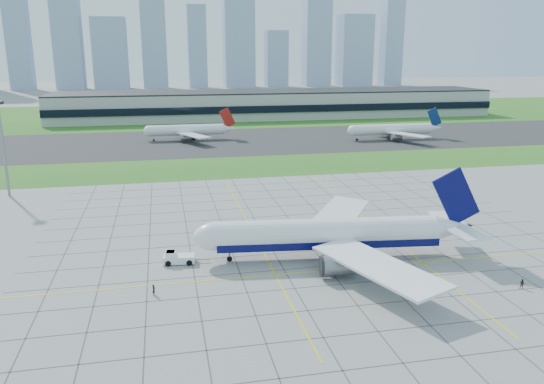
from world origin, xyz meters
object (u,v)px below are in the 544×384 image
(pushback_tug, at_px, (178,258))
(crew_near, at_px, (154,290))
(light_mast, at_px, (2,137))
(distant_jet_1, at_px, (188,130))
(airliner, at_px, (330,234))
(distant_jet_2, at_px, (393,129))
(crew_far, at_px, (522,284))

(pushback_tug, xyz_separation_m, crew_near, (-4.21, -12.81, -0.13))
(light_mast, distance_m, distant_jet_1, 102.45)
(pushback_tug, relative_size, distant_jet_1, 0.20)
(airliner, bearing_deg, pushback_tug, -179.96)
(pushback_tug, relative_size, distant_jet_2, 0.20)
(crew_near, xyz_separation_m, distant_jet_1, (13.94, 157.66, 3.56))
(distant_jet_1, bearing_deg, airliner, -82.83)
(crew_near, relative_size, distant_jet_1, 0.04)
(distant_jet_2, bearing_deg, crew_near, -126.53)
(light_mast, relative_size, crew_near, 13.88)
(crew_near, relative_size, crew_far, 1.08)
(pushback_tug, distance_m, distant_jet_1, 145.22)
(pushback_tug, relative_size, crew_far, 5.04)
(crew_far, bearing_deg, light_mast, -178.91)
(crew_near, height_order, crew_far, crew_near)
(pushback_tug, height_order, distant_jet_2, distant_jet_2)
(airliner, relative_size, distant_jet_1, 1.29)
(light_mast, xyz_separation_m, distant_jet_1, (53.09, 86.84, -11.70))
(crew_near, bearing_deg, distant_jet_1, 20.19)
(airliner, height_order, distant_jet_1, airliner)
(crew_far, bearing_deg, crew_near, -149.13)
(crew_near, distance_m, distant_jet_1, 158.31)
(airliner, height_order, distant_jet_2, airliner)
(distant_jet_1, bearing_deg, pushback_tug, -93.85)
(airliner, height_order, crew_far, airliner)
(airliner, height_order, crew_near, airliner)
(light_mast, distance_m, crew_near, 82.34)
(pushback_tug, bearing_deg, light_mast, 133.12)
(distant_jet_1, bearing_deg, light_mast, -121.44)
(crew_near, distance_m, distant_jet_2, 175.35)
(light_mast, distance_m, crew_far, 128.52)
(distant_jet_2, bearing_deg, pushback_tug, -128.03)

